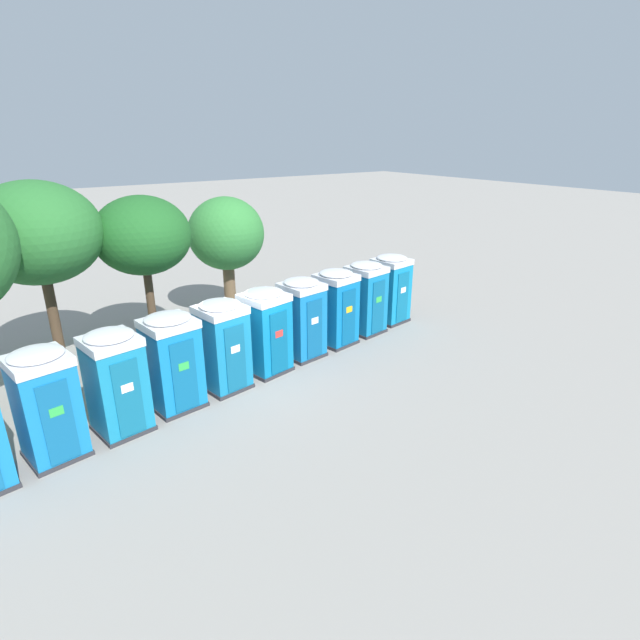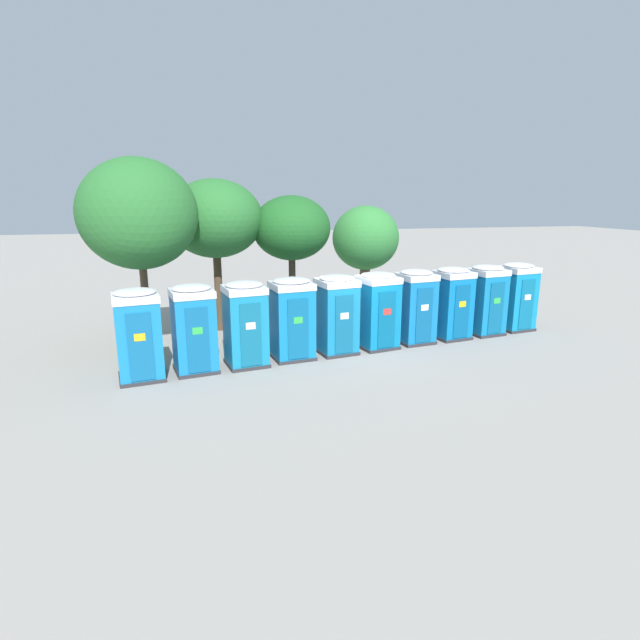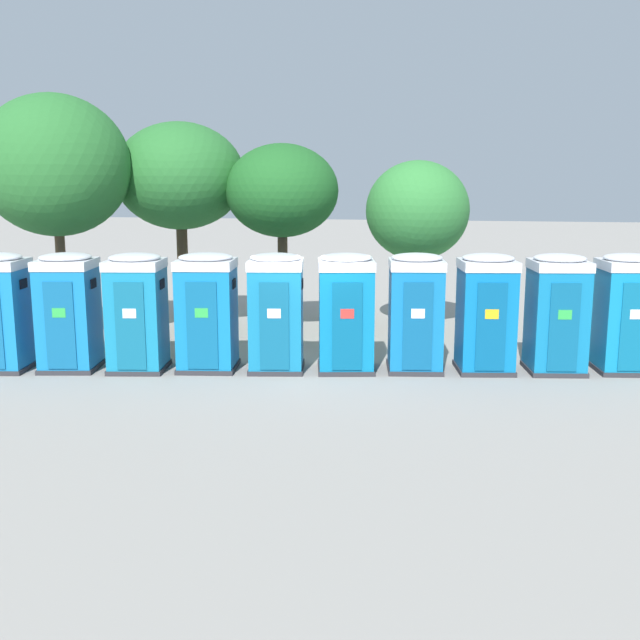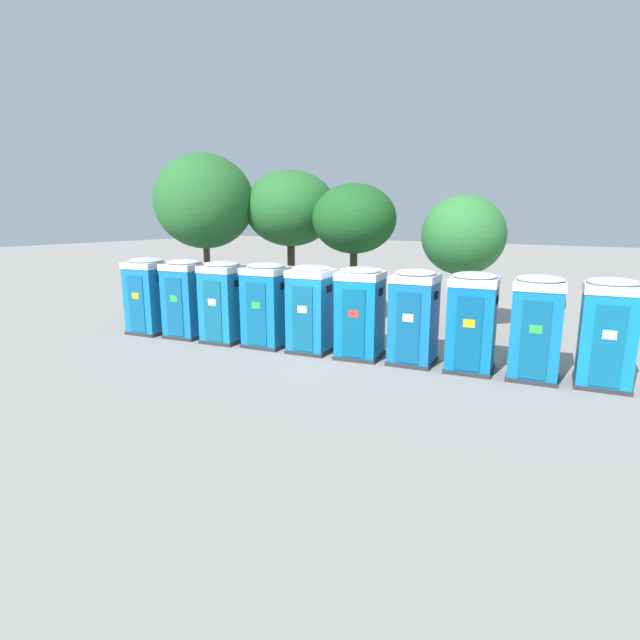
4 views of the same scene
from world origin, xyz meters
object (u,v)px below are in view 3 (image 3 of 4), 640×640
at_px(street_tree_1, 282,191).
at_px(portapotty_3, 207,311).
at_px(portapotty_8, 557,313).
at_px(street_tree_2, 180,177).
at_px(street_tree_3, 55,166).
at_px(portapotty_9, 626,313).
at_px(street_tree_0, 417,212).
at_px(portapotty_5, 346,312).
at_px(portapotty_7, 486,312).
at_px(portapotty_4, 276,312).
at_px(portapotty_1, 69,311).
at_px(portapotty_6, 416,312).
at_px(portapotty_2, 137,312).

bearing_deg(street_tree_1, portapotty_3, -100.83).
distance_m(portapotty_8, street_tree_2, 10.25).
bearing_deg(street_tree_1, street_tree_3, -158.66).
height_order(portapotty_9, street_tree_0, street_tree_0).
relative_size(portapotty_5, street_tree_3, 0.42).
relative_size(portapotty_9, street_tree_0, 0.55).
relative_size(portapotty_7, portapotty_9, 1.00).
bearing_deg(portapotty_7, portapotty_4, -170.63).
height_order(portapotty_1, portapotty_9, same).
height_order(portapotty_1, street_tree_0, street_tree_0).
relative_size(street_tree_0, street_tree_2, 0.82).
xyz_separation_m(portapotty_1, portapotty_9, (11.80, 1.99, -0.00)).
relative_size(portapotty_3, portapotty_5, 1.00).
bearing_deg(portapotty_6, portapotty_1, -170.27).
relative_size(street_tree_2, street_tree_3, 0.91).
height_order(portapotty_3, portapotty_6, same).
relative_size(portapotty_2, portapotty_8, 1.00).
bearing_deg(portapotty_3, portapotty_8, 8.86).
relative_size(portapotty_4, street_tree_0, 0.55).
xyz_separation_m(portapotty_8, street_tree_0, (-3.22, 4.20, 1.92)).
height_order(portapotty_1, portapotty_4, same).
bearing_deg(portapotty_2, street_tree_1, 62.60).
relative_size(portapotty_4, street_tree_2, 0.46).
relative_size(portapotty_2, portapotty_4, 1.00).
xyz_separation_m(portapotty_2, portapotty_5, (4.42, 0.78, -0.00)).
height_order(portapotty_1, portapotty_7, same).
distance_m(portapotty_2, street_tree_3, 4.85).
xyz_separation_m(portapotty_8, portapotty_9, (1.47, 0.31, -0.00)).
relative_size(portapotty_7, street_tree_3, 0.42).
bearing_deg(street_tree_2, street_tree_0, 12.33).
height_order(portapotty_2, portapotty_4, same).
height_order(portapotty_1, street_tree_1, street_tree_1).
distance_m(portapotty_4, portapotty_8, 5.98).
bearing_deg(portapotty_4, portapotty_1, -170.57).
distance_m(portapotty_5, portapotty_7, 2.99).
bearing_deg(portapotty_9, portapotty_4, -170.35).
xyz_separation_m(portapotty_3, street_tree_2, (-2.04, 3.99, 2.85)).
xyz_separation_m(portapotty_6, portapotty_8, (2.96, 0.42, 0.00)).
xyz_separation_m(portapotty_5, portapotty_9, (5.90, 1.01, 0.00)).
bearing_deg(portapotty_1, portapotty_8, 9.24).
relative_size(portapotty_1, portapotty_7, 1.00).
distance_m(portapotty_3, portapotty_9, 8.98).
bearing_deg(street_tree_2, street_tree_3, -139.03).
distance_m(portapotty_2, street_tree_1, 5.41).
distance_m(portapotty_2, portapotty_6, 5.98).
bearing_deg(portapotty_9, street_tree_2, 166.90).
bearing_deg(portapotty_6, portapotty_3, -170.58).
xyz_separation_m(street_tree_1, street_tree_3, (-5.19, -2.03, 0.63)).
relative_size(portapotty_1, portapotty_4, 1.00).
height_order(portapotty_7, street_tree_2, street_tree_2).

